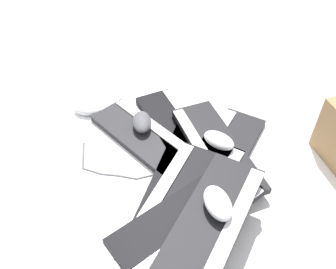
{
  "coord_description": "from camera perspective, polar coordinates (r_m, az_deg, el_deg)",
  "views": [
    {
      "loc": [
        0.87,
        0.15,
        0.96
      ],
      "look_at": [
        -0.01,
        0.04,
        0.07
      ],
      "focal_mm": 40.0,
      "sensor_mm": 36.0,
      "label": 1
    }
  ],
  "objects": [
    {
      "name": "mouse_3",
      "position": [
        1.09,
        -0.51,
        -15.02
      ],
      "size": [
        0.11,
        0.13,
        0.04
      ],
      "primitive_type": "ellipsoid",
      "rotation": [
        0.0,
        0.0,
        1.01
      ],
      "color": "#B7B7BC",
      "rests_on": "ground"
    },
    {
      "name": "keyboard_4",
      "position": [
        1.26,
        7.28,
        -2.14
      ],
      "size": [
        0.46,
        0.34,
        0.03
      ],
      "color": "black",
      "rests_on": "keyboard_1"
    },
    {
      "name": "keyboard_7",
      "position": [
        1.02,
        3.25,
        -12.36
      ],
      "size": [
        0.42,
        0.42,
        0.03
      ],
      "color": "black",
      "rests_on": "keyboard_6"
    },
    {
      "name": "cable_0",
      "position": [
        1.2,
        -4.27,
        -8.09
      ],
      "size": [
        0.39,
        0.43,
        0.01
      ],
      "color": "#59595B",
      "rests_on": "ground"
    },
    {
      "name": "keyboard_8",
      "position": [
        0.98,
        6.56,
        -13.36
      ],
      "size": [
        0.46,
        0.3,
        0.03
      ],
      "color": "black",
      "rests_on": "keyboard_7"
    },
    {
      "name": "keyboard_5",
      "position": [
        1.14,
        4.2,
        -8.71
      ],
      "size": [
        0.46,
        0.31,
        0.03
      ],
      "color": "#232326",
      "rests_on": "keyboard_0"
    },
    {
      "name": "keyboard_6",
      "position": [
        1.08,
        1.22,
        -10.36
      ],
      "size": [
        0.46,
        0.28,
        0.03
      ],
      "color": "black",
      "rests_on": "keyboard_5"
    },
    {
      "name": "mouse_4",
      "position": [
        1.34,
        -4.01,
        1.94
      ],
      "size": [
        0.12,
        0.09,
        0.04
      ],
      "primitive_type": "ellipsoid",
      "rotation": [
        0.0,
        0.0,
        3.39
      ],
      "color": "#4C4C51",
      "rests_on": "keyboard_3"
    },
    {
      "name": "mouse_0",
      "position": [
        1.24,
        7.77,
        -0.72
      ],
      "size": [
        0.11,
        0.13,
        0.04
      ],
      "primitive_type": "ellipsoid",
      "rotation": [
        0.0,
        0.0,
        1.02
      ],
      "color": "silver",
      "rests_on": "keyboard_4"
    },
    {
      "name": "mouse_1",
      "position": [
        1.47,
        -12.19,
        3.87
      ],
      "size": [
        0.07,
        0.11,
        0.04
      ],
      "primitive_type": "ellipsoid",
      "rotation": [
        0.0,
        0.0,
        1.53
      ],
      "color": "silver",
      "rests_on": "ground"
    },
    {
      "name": "keyboard_3",
      "position": [
        1.33,
        -3.45,
        -0.56
      ],
      "size": [
        0.39,
        0.44,
        0.03
      ],
      "color": "#232326",
      "rests_on": "ground"
    },
    {
      "name": "mouse_2",
      "position": [
        0.97,
        7.6,
        -10.29
      ],
      "size": [
        0.13,
        0.1,
        0.04
      ],
      "primitive_type": "ellipsoid",
      "rotation": [
        0.0,
        0.0,
        3.54
      ],
      "color": "silver",
      "rests_on": "keyboard_8"
    },
    {
      "name": "keyboard_1",
      "position": [
        1.29,
        8.4,
        -3.13
      ],
      "size": [
        0.46,
        0.3,
        0.03
      ],
      "color": "black",
      "rests_on": "ground"
    },
    {
      "name": "keyboard_2",
      "position": [
        1.36,
        1.41,
        0.74
      ],
      "size": [
        0.45,
        0.36,
        0.03
      ],
      "color": "black",
      "rests_on": "ground"
    },
    {
      "name": "keyboard_0",
      "position": [
        1.21,
        1.76,
        -6.32
      ],
      "size": [
        0.46,
        0.23,
        0.03
      ],
      "color": "black",
      "rests_on": "ground"
    },
    {
      "name": "ground_plane",
      "position": [
        1.3,
        -1.71,
        -2.5
      ],
      "size": [
        3.2,
        3.2,
        0.0
      ],
      "primitive_type": "plane",
      "color": "white"
    }
  ]
}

